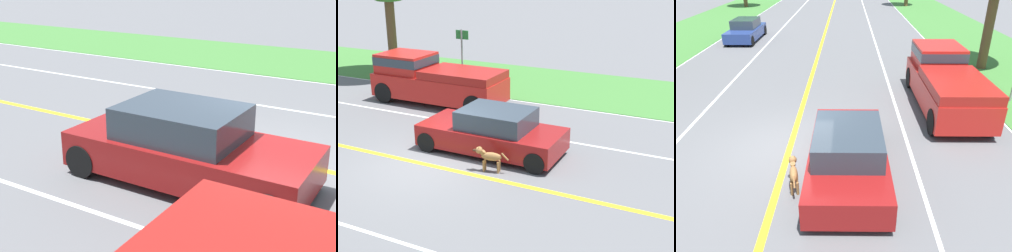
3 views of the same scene
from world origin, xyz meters
TOP-DOWN VIEW (x-y plane):
  - ground_plane at (0.00, 0.00)m, footprint 400.00×400.00m
  - centre_divider_line at (0.00, 0.00)m, footprint 0.18×160.00m
  - lane_edge_line_right at (7.00, 0.00)m, footprint 0.14×160.00m
  - lane_dash_same_dir at (3.50, 0.00)m, footprint 0.10×160.00m
  - grass_verge_right at (10.00, 0.00)m, footprint 6.00×160.00m
  - ego_car at (1.71, -1.28)m, footprint 1.92×4.40m
  - dog at (0.41, -1.82)m, footprint 0.33×1.04m
  - pickup_truck at (5.26, 3.28)m, footprint 2.01×5.44m
  - street_sign at (7.99, 3.56)m, footprint 0.11×0.64m

SIDE VIEW (x-z plane):
  - ground_plane at x=0.00m, z-range 0.00..0.00m
  - centre_divider_line at x=0.00m, z-range 0.00..0.01m
  - lane_edge_line_right at x=7.00m, z-range 0.00..0.01m
  - lane_dash_same_dir at x=3.50m, z-range 0.00..0.01m
  - grass_verge_right at x=10.00m, z-range 0.00..0.03m
  - dog at x=0.41m, z-range 0.09..0.82m
  - ego_car at x=1.71m, z-range -0.05..1.34m
  - pickup_truck at x=5.26m, z-range 0.02..1.96m
  - street_sign at x=7.99m, z-range 0.33..2.96m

